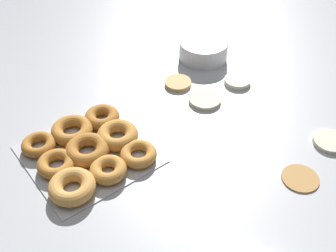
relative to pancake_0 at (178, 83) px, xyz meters
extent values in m
plane|color=#B2B5BA|center=(0.24, -0.09, -0.01)|extent=(3.00, 3.00, 0.00)
cylinder|color=tan|center=(0.00, 0.00, 0.00)|extent=(0.08, 0.08, 0.01)
cylinder|color=beige|center=(0.11, 0.01, 0.00)|extent=(0.10, 0.10, 0.01)
cylinder|color=beige|center=(0.45, 0.16, 0.00)|extent=(0.09, 0.09, 0.01)
cylinder|color=#B27F42|center=(0.49, 0.00, 0.00)|extent=(0.09, 0.09, 0.01)
cylinder|color=silver|center=(0.11, 0.15, 0.00)|extent=(0.08, 0.08, 0.01)
cube|color=silver|center=(0.10, -0.38, 0.00)|extent=(0.30, 0.31, 0.01)
torus|color=#AD6B28|center=(0.00, -0.47, 0.01)|extent=(0.09, 0.09, 0.03)
torus|color=#B7752D|center=(0.09, -0.46, 0.01)|extent=(0.10, 0.10, 0.03)
torus|color=#D19347|center=(0.19, -0.47, 0.02)|extent=(0.11, 0.11, 0.04)
torus|color=#B7752D|center=(0.01, -0.38, 0.02)|extent=(0.11, 0.11, 0.03)
torus|color=#AD6B28|center=(0.10, -0.38, 0.02)|extent=(0.11, 0.11, 0.04)
torus|color=#C68438|center=(0.19, -0.37, 0.01)|extent=(0.09, 0.09, 0.03)
torus|color=#AD6B28|center=(0.01, -0.28, 0.02)|extent=(0.10, 0.10, 0.03)
torus|color=#C68438|center=(0.10, -0.29, 0.02)|extent=(0.11, 0.11, 0.04)
torus|color=#C68438|center=(0.19, -0.28, 0.01)|extent=(0.09, 0.09, 0.03)
cylinder|color=white|center=(-0.07, 0.16, 0.03)|extent=(0.16, 0.16, 0.06)
camera|label=1|loc=(0.83, -0.68, 0.79)|focal=45.00mm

